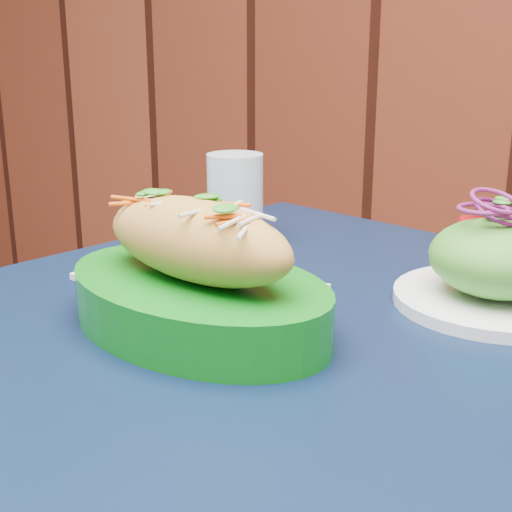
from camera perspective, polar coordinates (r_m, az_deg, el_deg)
The scene contains 4 objects.
cafe_table at distance 0.66m, azimuth 4.60°, elevation -14.10°, with size 0.94×0.94×0.75m.
banh_mi_basket at distance 0.64m, azimuth -4.73°, elevation -1.72°, with size 0.30×0.22×0.13m.
salad_plate at distance 0.73m, azimuth 18.86°, elevation -0.72°, with size 0.20×0.20×0.11m.
water_glass at distance 0.90m, azimuth -1.68°, elevation 4.56°, with size 0.07×0.07×0.11m, color silver.
Camera 1 is at (0.42, 1.13, 1.00)m, focal length 50.00 mm.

